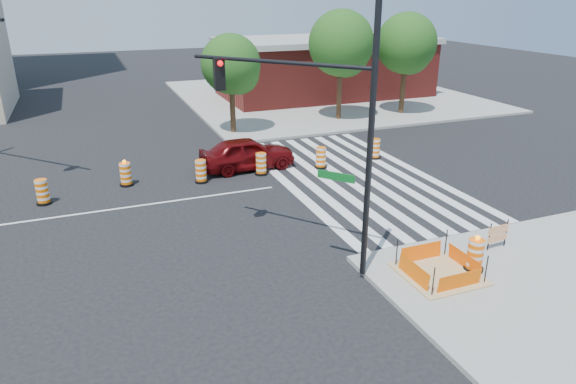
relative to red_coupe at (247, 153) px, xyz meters
name	(u,v)px	position (x,y,z in m)	size (l,w,h in m)	color
ground	(102,211)	(-6.78, -2.81, -0.77)	(120.00, 120.00, 0.00)	black
sidewalk_ne	(324,95)	(11.22, 15.19, -0.70)	(22.00, 22.00, 0.15)	gray
crosswalk_east	(352,176)	(4.17, -2.81, -0.77)	(6.75, 13.50, 0.01)	silver
lane_centerline	(102,211)	(-6.78, -2.81, -0.77)	(14.00, 0.12, 0.01)	silver
excavation_pit	(439,272)	(2.22, -11.81, -0.55)	(2.20, 2.20, 0.90)	tan
brick_storefront	(324,67)	(11.22, 15.19, 1.54)	(16.50, 8.50, 4.60)	maroon
red_coupe	(247,153)	(0.00, 0.00, 0.00)	(1.83, 4.54, 1.55)	#550709
signal_pole_se	(317,116)	(-0.85, -9.67, 3.95)	(3.80, 4.57, 7.69)	black
pit_drum	(475,256)	(3.34, -11.98, -0.14)	(0.59, 0.59, 1.16)	black
barricade	(498,234)	(5.00, -11.11, -0.10)	(0.81, 0.09, 0.96)	#FF6805
tree_north_c	(232,68)	(1.20, 6.51, 3.12)	(3.46, 3.42, 5.81)	#382314
tree_north_d	(341,47)	(8.58, 7.26, 3.93)	(4.12, 4.12, 7.00)	#382314
tree_north_e	(406,47)	(13.39, 7.23, 3.77)	(3.99, 3.98, 6.77)	#382314
median_drum_3	(43,193)	(-8.90, -1.20, -0.29)	(0.60, 0.60, 1.02)	black
median_drum_4	(126,175)	(-5.62, -0.23, -0.28)	(0.60, 0.60, 1.18)	black
median_drum_5	(201,172)	(-2.47, -1.04, -0.29)	(0.60, 0.60, 1.02)	black
median_drum_6	(261,165)	(0.35, -1.03, -0.29)	(0.60, 0.60, 1.02)	black
median_drum_7	(321,158)	(3.33, -1.19, -0.29)	(0.60, 0.60, 1.02)	black
median_drum_8	(375,149)	(6.52, -0.85, -0.29)	(0.60, 0.60, 1.02)	black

